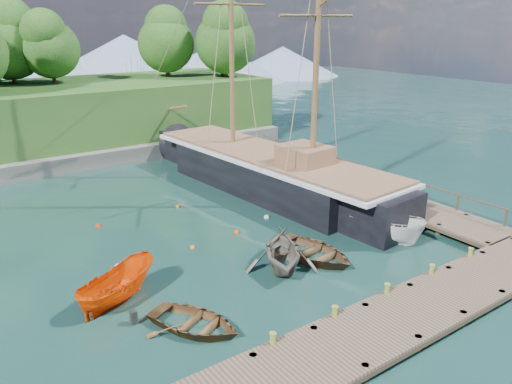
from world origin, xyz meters
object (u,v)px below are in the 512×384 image
cabin_boat_white (382,240)px  schooner (269,175)px  rowboat_1 (282,268)px  rowboat_2 (313,258)px  motorboat_orange (119,301)px  rowboat_0 (195,329)px

cabin_boat_white → schooner: schooner is taller
rowboat_1 → rowboat_2: bearing=30.6°
motorboat_orange → rowboat_2: bearing=-126.4°
rowboat_2 → rowboat_1: bearing=169.6°
cabin_boat_white → rowboat_1: bearing=158.3°
rowboat_2 → cabin_boat_white: (4.55, -0.52, 0.00)m
rowboat_2 → rowboat_0: bearing=-174.8°
cabin_boat_white → rowboat_0: bearing=170.0°
rowboat_0 → rowboat_1: bearing=-9.0°
rowboat_1 → cabin_boat_white: size_ratio=0.88×
rowboat_1 → cabin_boat_white: rowboat_1 is taller
rowboat_1 → schooner: 11.72m
rowboat_2 → motorboat_orange: bearing=161.2°
cabin_boat_white → schooner: bearing=73.9°
rowboat_2 → cabin_boat_white: cabin_boat_white is taller
rowboat_0 → rowboat_2: bearing=-13.9°
schooner → rowboat_0: bearing=-141.1°
cabin_boat_white → schooner: (-0.10, 10.30, 1.18)m
schooner → cabin_boat_white: bearing=-94.1°
rowboat_0 → rowboat_2: (7.89, 1.96, 0.00)m
rowboat_1 → cabin_boat_white: (6.53, -0.58, 0.00)m
rowboat_0 → cabin_boat_white: cabin_boat_white is taller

